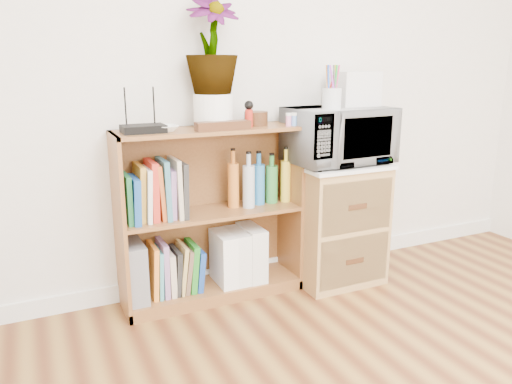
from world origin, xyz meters
TOP-DOWN VIEW (x-y plane):
  - skirting_board at (0.00, 2.24)m, footprint 4.00×0.02m
  - bookshelf at (-0.35, 2.10)m, footprint 1.00×0.30m
  - wicker_unit at (0.40, 2.02)m, footprint 0.50×0.45m
  - microwave at (0.40, 2.02)m, footprint 0.59×0.41m
  - pen_cup at (0.29, 1.93)m, footprint 0.10×0.10m
  - small_appliance at (0.53, 2.08)m, footprint 0.25×0.21m
  - router at (-0.70, 2.08)m, footprint 0.21×0.14m
  - white_bowl at (-0.59, 2.07)m, footprint 0.13×0.13m
  - plant_pot at (-0.32, 2.12)m, footprint 0.21×0.21m
  - potted_plant at (-0.32, 2.12)m, footprint 0.27×0.27m
  - trinket_box at (-0.31, 2.00)m, footprint 0.28×0.07m
  - kokeshi_doll at (-0.14, 2.06)m, footprint 0.04×0.04m
  - wooden_bowl at (-0.08, 2.11)m, footprint 0.13×0.13m
  - paint_jars at (0.10, 2.01)m, footprint 0.11×0.04m
  - file_box at (-0.78, 2.10)m, footprint 0.09×0.25m
  - magazine_holder_left at (-0.28, 2.09)m, footprint 0.09×0.24m
  - magazine_holder_mid at (-0.20, 2.09)m, footprint 0.09×0.24m
  - magazine_holder_right at (-0.11, 2.09)m, footprint 0.10×0.25m
  - cookbooks at (-0.65, 2.10)m, footprint 0.31×0.20m
  - liquor_bottles at (-0.02, 2.10)m, footprint 0.45×0.07m
  - lower_books at (-0.57, 2.10)m, footprint 0.29×0.19m

SIDE VIEW (x-z plane):
  - skirting_board at x=0.00m, z-range 0.00..0.10m
  - lower_books at x=-0.57m, z-range 0.05..0.35m
  - magazine_holder_left at x=-0.28m, z-range 0.07..0.37m
  - magazine_holder_mid at x=-0.20m, z-range 0.07..0.37m
  - magazine_holder_right at x=-0.11m, z-range 0.07..0.38m
  - file_box at x=-0.78m, z-range 0.07..0.38m
  - wicker_unit at x=0.40m, z-range 0.00..0.70m
  - bookshelf at x=-0.35m, z-range 0.00..0.95m
  - cookbooks at x=-0.65m, z-range 0.49..0.80m
  - liquor_bottles at x=-0.02m, z-range 0.49..0.81m
  - microwave at x=0.40m, z-range 0.72..1.04m
  - white_bowl at x=-0.59m, z-range 0.95..0.98m
  - router at x=-0.70m, z-range 0.95..0.99m
  - trinket_box at x=-0.31m, z-range 0.95..1.00m
  - paint_jars at x=0.10m, z-range 0.95..1.00m
  - wooden_bowl at x=-0.08m, z-range 0.95..1.02m
  - kokeshi_doll at x=-0.14m, z-range 0.95..1.04m
  - plant_pot at x=-0.32m, z-range 0.95..1.13m
  - pen_cup at x=0.29m, z-range 1.04..1.15m
  - small_appliance at x=0.53m, z-range 1.04..1.23m
  - potted_plant at x=-0.32m, z-range 1.13..1.61m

